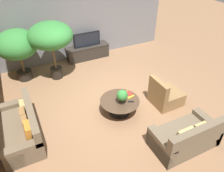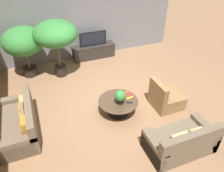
{
  "view_description": "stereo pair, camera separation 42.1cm",
  "coord_description": "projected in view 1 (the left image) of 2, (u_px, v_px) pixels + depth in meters",
  "views": [
    {
      "loc": [
        -2.27,
        -4.49,
        4.14
      ],
      "look_at": [
        -0.03,
        0.06,
        0.55
      ],
      "focal_mm": 35.0,
      "sensor_mm": 36.0,
      "label": 1
    },
    {
      "loc": [
        -1.88,
        -4.66,
        4.14
      ],
      "look_at": [
        -0.03,
        0.06,
        0.55
      ],
      "focal_mm": 35.0,
      "sensor_mm": 36.0,
      "label": 2
    }
  ],
  "objects": [
    {
      "name": "ground_plane",
      "position": [
        114.0,
        102.0,
        6.5
      ],
      "size": [
        24.0,
        24.0,
        0.0
      ],
      "primitive_type": "plane",
      "color": "#8C6647"
    },
    {
      "name": "back_wall_stone",
      "position": [
        74.0,
        20.0,
        8.02
      ],
      "size": [
        7.4,
        0.12,
        3.0
      ],
      "primitive_type": "cube",
      "color": "slate",
      "rests_on": "ground"
    },
    {
      "name": "media_console",
      "position": [
        88.0,
        52.0,
        8.61
      ],
      "size": [
        1.67,
        0.5,
        0.52
      ],
      "color": "#2D2823",
      "rests_on": "ground"
    },
    {
      "name": "television",
      "position": [
        87.0,
        40.0,
        8.31
      ],
      "size": [
        1.05,
        0.13,
        0.54
      ],
      "color": "black",
      "rests_on": "media_console"
    },
    {
      "name": "coffee_table",
      "position": [
        120.0,
        104.0,
        5.95
      ],
      "size": [
        1.07,
        1.07,
        0.43
      ],
      "color": "black",
      "rests_on": "ground"
    },
    {
      "name": "couch_by_wall",
      "position": [
        22.0,
        129.0,
        5.22
      ],
      "size": [
        0.84,
        1.77,
        0.84
      ],
      "rotation": [
        0.0,
        0.0,
        -1.57
      ],
      "color": "brown",
      "rests_on": "ground"
    },
    {
      "name": "couch_near_entry",
      "position": [
        186.0,
        137.0,
        5.01
      ],
      "size": [
        1.54,
        0.84,
        0.84
      ],
      "rotation": [
        0.0,
        0.0,
        3.14
      ],
      "color": "brown",
      "rests_on": "ground"
    },
    {
      "name": "armchair_wicker",
      "position": [
        165.0,
        96.0,
        6.3
      ],
      "size": [
        0.8,
        0.76,
        0.86
      ],
      "rotation": [
        0.0,
        0.0,
        1.57
      ],
      "color": "olive",
      "rests_on": "ground"
    },
    {
      "name": "potted_palm_tall",
      "position": [
        17.0,
        46.0,
        6.83
      ],
      "size": [
        1.33,
        1.33,
        1.74
      ],
      "color": "black",
      "rests_on": "ground"
    },
    {
      "name": "potted_palm_corner",
      "position": [
        51.0,
        37.0,
        6.75
      ],
      "size": [
        1.4,
        1.4,
        1.94
      ],
      "color": "black",
      "rests_on": "ground"
    },
    {
      "name": "potted_plant_tabletop",
      "position": [
        122.0,
        96.0,
        5.67
      ],
      "size": [
        0.3,
        0.3,
        0.39
      ],
      "color": "black",
      "rests_on": "coffee_table"
    },
    {
      "name": "book_stack",
      "position": [
        128.0,
        94.0,
        6.05
      ],
      "size": [
        0.27,
        0.33,
        0.06
      ],
      "color": "gold",
      "rests_on": "coffee_table"
    },
    {
      "name": "remote_black",
      "position": [
        131.0,
        102.0,
        5.83
      ],
      "size": [
        0.16,
        0.11,
        0.02
      ],
      "primitive_type": "cube",
      "rotation": [
        0.0,
        0.0,
        1.07
      ],
      "color": "black",
      "rests_on": "coffee_table"
    }
  ]
}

